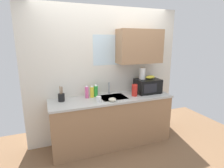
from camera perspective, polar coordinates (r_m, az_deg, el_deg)
name	(u,v)px	position (r m, az deg, el deg)	size (l,w,h in m)	color
kitchen_wall_assembly	(112,70)	(3.45, -0.11, 4.57)	(2.97, 0.42, 2.50)	silver
counter_unit	(112,120)	(3.40, 0.01, -11.41)	(2.20, 0.63, 0.90)	#9E7551
sink_faucet	(109,88)	(3.43, -0.97, -1.33)	(0.03, 0.03, 0.22)	#B2B5BA
microwave	(148,86)	(3.57, 11.25, -0.60)	(0.46, 0.35, 0.27)	black
banana_bunch	(150,77)	(3.56, 12.05, 2.13)	(0.20, 0.11, 0.07)	gold
paper_towel_roll	(142,73)	(3.51, 9.61, 3.33)	(0.11, 0.11, 0.22)	white
dish_soap_bottle_green	(96,91)	(3.28, -5.12, -2.11)	(0.07, 0.07, 0.23)	green
dish_soap_bottle_yellow	(92,91)	(3.24, -6.37, -2.37)	(0.07, 0.07, 0.23)	yellow
dish_soap_bottle_pink	(87,92)	(3.22, -7.99, -2.45)	(0.06, 0.06, 0.24)	#E55999
cereal_canister	(135,90)	(3.33, 7.17, -1.96)	(0.10, 0.10, 0.21)	red
mug_white	(99,99)	(3.00, -4.23, -4.80)	(0.08, 0.08, 0.10)	white
utensil_crock	(61,97)	(3.14, -15.76, -4.05)	(0.11, 0.11, 0.26)	black
small_bowl	(112,100)	(3.02, 0.12, -4.95)	(0.13, 0.13, 0.07)	beige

